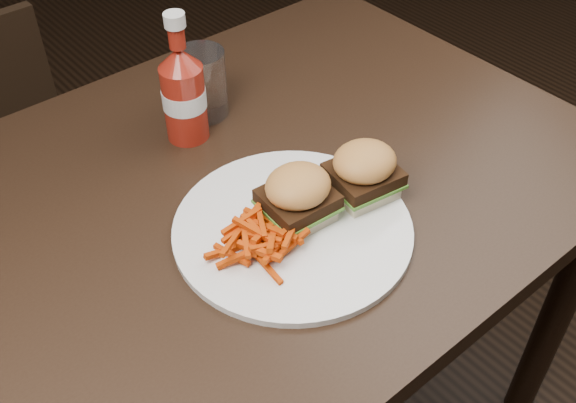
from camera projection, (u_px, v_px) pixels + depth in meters
dining_table at (227, 202)px, 1.02m from camera, size 1.20×0.80×0.04m
plate at (293, 229)px, 0.95m from camera, size 0.34×0.34×0.01m
sandwich_half_a at (298, 212)px, 0.95m from camera, size 0.09×0.08×0.02m
sandwich_half_b at (362, 187)px, 0.99m from camera, size 0.09×0.09×0.02m
fries_pile at (259, 235)px, 0.90m from camera, size 0.13×0.13×0.04m
ketchup_bottle at (185, 105)px, 1.07m from camera, size 0.07×0.07×0.14m
tumbler at (203, 85)px, 1.12m from camera, size 0.09×0.09×0.13m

